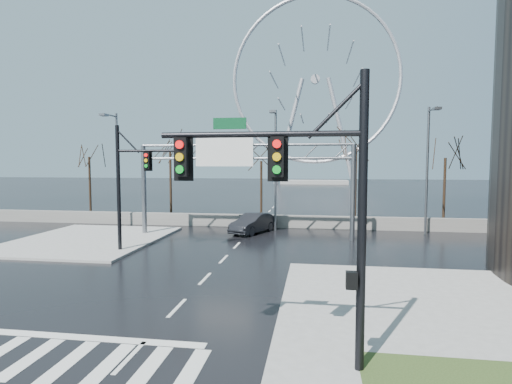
% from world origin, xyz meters
% --- Properties ---
extents(ground, '(260.00, 260.00, 0.00)m').
position_xyz_m(ground, '(0.00, 0.00, 0.00)').
color(ground, black).
rests_on(ground, ground).
extents(sidewalk_right_ext, '(12.00, 10.00, 0.15)m').
position_xyz_m(sidewalk_right_ext, '(10.00, 2.00, 0.07)').
color(sidewalk_right_ext, gray).
rests_on(sidewalk_right_ext, ground).
extents(sidewalk_far, '(10.00, 12.00, 0.15)m').
position_xyz_m(sidewalk_far, '(-11.00, 12.00, 0.07)').
color(sidewalk_far, gray).
rests_on(sidewalk_far, ground).
extents(barrier_wall, '(52.00, 0.50, 1.10)m').
position_xyz_m(barrier_wall, '(0.00, 20.00, 0.55)').
color(barrier_wall, slate).
rests_on(barrier_wall, ground).
extents(signal_mast_near, '(5.52, 0.41, 8.00)m').
position_xyz_m(signal_mast_near, '(5.14, -4.04, 4.87)').
color(signal_mast_near, black).
rests_on(signal_mast_near, ground).
extents(signal_mast_far, '(4.72, 0.41, 8.00)m').
position_xyz_m(signal_mast_far, '(-5.87, 8.96, 4.83)').
color(signal_mast_far, black).
rests_on(signal_mast_far, ground).
extents(sign_gantry, '(16.36, 0.40, 7.60)m').
position_xyz_m(sign_gantry, '(-0.38, 14.96, 5.18)').
color(sign_gantry, slate).
rests_on(sign_gantry, ground).
extents(streetlight_left, '(0.50, 2.55, 10.00)m').
position_xyz_m(streetlight_left, '(-12.00, 18.16, 5.89)').
color(streetlight_left, slate).
rests_on(streetlight_left, ground).
extents(streetlight_mid, '(0.50, 2.55, 10.00)m').
position_xyz_m(streetlight_mid, '(2.00, 18.16, 5.89)').
color(streetlight_mid, slate).
rests_on(streetlight_mid, ground).
extents(streetlight_right, '(0.50, 2.55, 10.00)m').
position_xyz_m(streetlight_right, '(14.00, 18.16, 5.89)').
color(streetlight_right, slate).
rests_on(streetlight_right, ground).
extents(tree_far_left, '(3.50, 3.50, 7.00)m').
position_xyz_m(tree_far_left, '(-18.00, 24.00, 5.57)').
color(tree_far_left, black).
rests_on(tree_far_left, ground).
extents(tree_left, '(3.75, 3.75, 7.50)m').
position_xyz_m(tree_left, '(-9.00, 23.50, 5.98)').
color(tree_left, black).
rests_on(tree_left, ground).
extents(tree_center, '(3.25, 3.25, 6.50)m').
position_xyz_m(tree_center, '(0.00, 24.50, 5.17)').
color(tree_center, black).
rests_on(tree_center, ground).
extents(tree_right, '(3.90, 3.90, 7.80)m').
position_xyz_m(tree_right, '(9.00, 23.50, 6.22)').
color(tree_right, black).
rests_on(tree_right, ground).
extents(tree_far_right, '(3.40, 3.40, 6.80)m').
position_xyz_m(tree_far_right, '(17.00, 24.00, 5.41)').
color(tree_far_right, black).
rests_on(tree_far_right, ground).
extents(ferris_wheel, '(45.00, 6.00, 50.91)m').
position_xyz_m(ferris_wheel, '(5.00, 95.00, 26.13)').
color(ferris_wheel, gray).
rests_on(ferris_wheel, ground).
extents(car, '(3.48, 5.08, 1.59)m').
position_xyz_m(car, '(0.35, 17.00, 0.79)').
color(car, black).
rests_on(car, ground).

